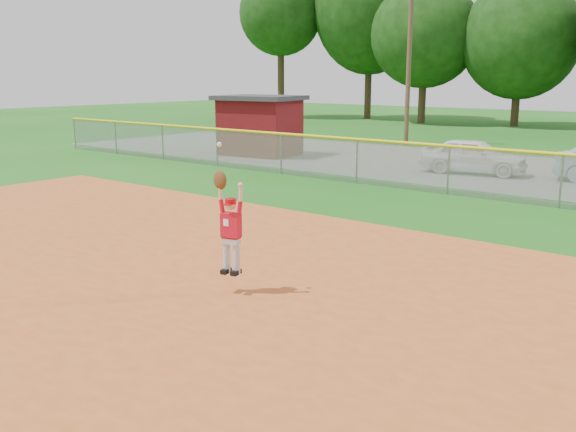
# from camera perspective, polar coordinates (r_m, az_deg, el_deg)

# --- Properties ---
(ground) EXTENTS (120.00, 120.00, 0.00)m
(ground) POSITION_cam_1_polar(r_m,az_deg,el_deg) (12.36, -6.23, -4.70)
(ground) COLOR #195814
(ground) RESTS_ON ground
(clay_infield) EXTENTS (24.00, 16.00, 0.04)m
(clay_infield) POSITION_cam_1_polar(r_m,az_deg,el_deg) (10.57, -17.91, -8.14)
(clay_infield) COLOR #B25020
(clay_infield) RESTS_ON ground
(parking_strip) EXTENTS (44.00, 10.00, 0.03)m
(parking_strip) POSITION_cam_1_polar(r_m,az_deg,el_deg) (25.97, 19.61, 3.74)
(parking_strip) COLOR slate
(parking_strip) RESTS_ON ground
(car_white_a) EXTENTS (4.04, 2.16, 1.31)m
(car_white_a) POSITION_cam_1_polar(r_m,az_deg,el_deg) (24.78, 16.18, 5.14)
(car_white_a) COLOR white
(car_white_a) RESTS_ON parking_strip
(utility_shed) EXTENTS (3.97, 3.29, 2.71)m
(utility_shed) POSITION_cam_1_polar(r_m,az_deg,el_deg) (29.47, -2.52, 8.08)
(utility_shed) COLOR #540C0E
(utility_shed) RESTS_ON ground
(outfield_fence) EXTENTS (40.06, 0.10, 1.55)m
(outfield_fence) POSITION_cam_1_polar(r_m,az_deg,el_deg) (20.33, 14.09, 4.32)
(outfield_fence) COLOR gray
(outfield_fence) RESTS_ON ground
(ballplayer) EXTENTS (0.57, 0.29, 2.19)m
(ballplayer) POSITION_cam_1_polar(r_m,az_deg,el_deg) (10.61, -5.23, -0.66)
(ballplayer) COLOR silver
(ballplayer) RESTS_ON ground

